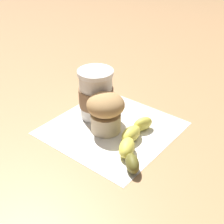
% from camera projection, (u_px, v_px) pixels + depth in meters
% --- Properties ---
extents(ground_plane, '(3.00, 3.00, 0.00)m').
position_uv_depth(ground_plane, '(112.00, 128.00, 0.72)').
color(ground_plane, '#A87C51').
extents(paper_napkin, '(0.29, 0.29, 0.00)m').
position_uv_depth(paper_napkin, '(112.00, 128.00, 0.72)').
color(paper_napkin, white).
rests_on(paper_napkin, ground_plane).
extents(coffee_cup, '(0.08, 0.08, 0.12)m').
position_uv_depth(coffee_cup, '(96.00, 94.00, 0.73)').
color(coffee_cup, silver).
rests_on(coffee_cup, paper_napkin).
extents(muffin, '(0.08, 0.08, 0.09)m').
position_uv_depth(muffin, '(106.00, 111.00, 0.68)').
color(muffin, beige).
rests_on(muffin, paper_napkin).
extents(banana, '(0.10, 0.18, 0.03)m').
position_uv_depth(banana, '(133.00, 141.00, 0.65)').
color(banana, '#D6CC4C').
rests_on(banana, paper_napkin).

